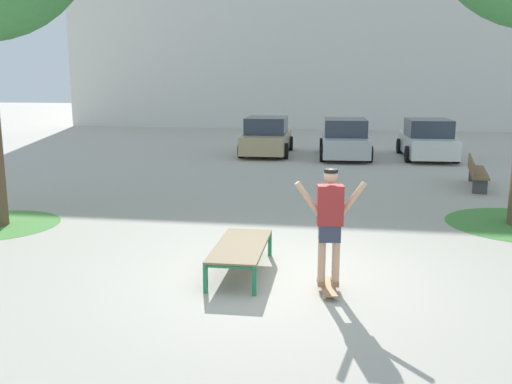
{
  "coord_description": "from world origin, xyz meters",
  "views": [
    {
      "loc": [
        0.83,
        -8.16,
        2.99
      ],
      "look_at": [
        -0.77,
        1.69,
        1.0
      ],
      "focal_mm": 39.77,
      "sensor_mm": 36.0,
      "label": 1
    }
  ],
  "objects_px": {
    "car_white": "(427,140)",
    "park_bench": "(476,172)",
    "skate_box": "(241,247)",
    "car_tan": "(267,137)",
    "skateboard": "(328,287)",
    "skater": "(330,219)",
    "car_silver": "(345,140)"
  },
  "relations": [
    {
      "from": "car_tan",
      "to": "car_white",
      "type": "bearing_deg",
      "value": -1.67
    },
    {
      "from": "skate_box",
      "to": "car_white",
      "type": "xyz_separation_m",
      "value": [
        4.61,
        14.11,
        0.28
      ]
    },
    {
      "from": "car_tan",
      "to": "car_white",
      "type": "xyz_separation_m",
      "value": [
        6.24,
        -0.18,
        0.0
      ]
    },
    {
      "from": "skater",
      "to": "skateboard",
      "type": "bearing_deg",
      "value": -82.31
    },
    {
      "from": "car_tan",
      "to": "car_white",
      "type": "relative_size",
      "value": 1.0
    },
    {
      "from": "car_white",
      "to": "skateboard",
      "type": "bearing_deg",
      "value": -102.35
    },
    {
      "from": "car_silver",
      "to": "skater",
      "type": "bearing_deg",
      "value": -90.41
    },
    {
      "from": "skateboard",
      "to": "car_white",
      "type": "xyz_separation_m",
      "value": [
        3.22,
        14.72,
        0.61
      ]
    },
    {
      "from": "skate_box",
      "to": "skater",
      "type": "height_order",
      "value": "skater"
    },
    {
      "from": "skate_box",
      "to": "skater",
      "type": "bearing_deg",
      "value": -23.62
    },
    {
      "from": "skateboard",
      "to": "car_silver",
      "type": "height_order",
      "value": "car_silver"
    },
    {
      "from": "car_white",
      "to": "park_bench",
      "type": "distance_m",
      "value": 6.03
    },
    {
      "from": "car_silver",
      "to": "park_bench",
      "type": "distance_m",
      "value": 6.79
    },
    {
      "from": "skate_box",
      "to": "car_tan",
      "type": "distance_m",
      "value": 14.39
    },
    {
      "from": "skater",
      "to": "car_white",
      "type": "height_order",
      "value": "skater"
    },
    {
      "from": "car_tan",
      "to": "park_bench",
      "type": "relative_size",
      "value": 1.74
    },
    {
      "from": "skate_box",
      "to": "skateboard",
      "type": "xyz_separation_m",
      "value": [
        1.39,
        -0.61,
        -0.34
      ]
    },
    {
      "from": "skateboard",
      "to": "car_silver",
      "type": "bearing_deg",
      "value": 89.59
    },
    {
      "from": "skate_box",
      "to": "park_bench",
      "type": "height_order",
      "value": "park_bench"
    },
    {
      "from": "car_tan",
      "to": "car_white",
      "type": "height_order",
      "value": "same"
    },
    {
      "from": "skater",
      "to": "car_silver",
      "type": "relative_size",
      "value": 0.4
    },
    {
      "from": "skateboard",
      "to": "car_silver",
      "type": "relative_size",
      "value": 0.19
    },
    {
      "from": "skater",
      "to": "park_bench",
      "type": "height_order",
      "value": "skater"
    },
    {
      "from": "skate_box",
      "to": "car_silver",
      "type": "height_order",
      "value": "car_silver"
    },
    {
      "from": "skate_box",
      "to": "car_tan",
      "type": "bearing_deg",
      "value": 96.51
    },
    {
      "from": "car_silver",
      "to": "car_white",
      "type": "bearing_deg",
      "value": 5.54
    },
    {
      "from": "skate_box",
      "to": "park_bench",
      "type": "bearing_deg",
      "value": 57.43
    },
    {
      "from": "skater",
      "to": "park_bench",
      "type": "bearing_deg",
      "value": 66.47
    },
    {
      "from": "park_bench",
      "to": "car_white",
      "type": "bearing_deg",
      "value": 95.46
    },
    {
      "from": "skate_box",
      "to": "park_bench",
      "type": "xyz_separation_m",
      "value": [
        5.18,
        8.11,
        0.03
      ]
    },
    {
      "from": "car_white",
      "to": "park_bench",
      "type": "xyz_separation_m",
      "value": [
        0.57,
        -6.0,
        -0.24
      ]
    },
    {
      "from": "skate_box",
      "to": "car_silver",
      "type": "distance_m",
      "value": 13.89
    }
  ]
}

